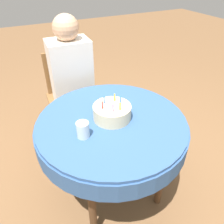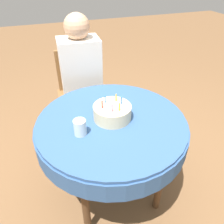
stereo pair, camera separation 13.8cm
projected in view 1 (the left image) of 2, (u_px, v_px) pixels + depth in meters
The scene contains 6 objects.
ground_plane at pixel (112, 188), 1.82m from camera, with size 12.00×12.00×0.00m, color brown.
dining_table at pixel (112, 130), 1.46m from camera, with size 0.99×0.99×0.71m.
chair at pixel (72, 94), 2.13m from camera, with size 0.49×0.49×0.87m.
person at pixel (72, 74), 1.92m from camera, with size 0.36×0.36×1.23m.
birthday_cake at pixel (112, 112), 1.40m from camera, with size 0.24×0.24×0.14m.
drinking_glass at pixel (83, 130), 1.25m from camera, with size 0.07×0.07×0.10m.
Camera 1 is at (-0.50, -1.01, 1.57)m, focal length 35.00 mm.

